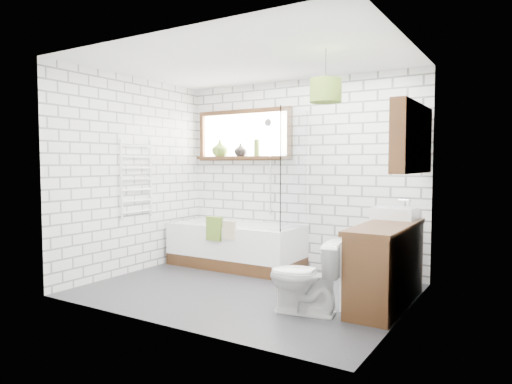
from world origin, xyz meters
The scene contains 22 objects.
floor centered at (0.00, 0.00, -0.01)m, with size 3.40×2.60×0.01m, color #262629.
ceiling centered at (0.00, 0.00, 2.50)m, with size 3.40×2.60×0.01m, color white.
wall_back centered at (0.00, 1.30, 1.25)m, with size 3.40×0.01×2.50m, color white.
wall_front centered at (0.00, -1.30, 1.25)m, with size 3.40×0.01×2.50m, color white.
wall_left centered at (-1.70, 0.00, 1.25)m, with size 0.01×2.60×2.50m, color white.
wall_right centered at (1.70, 0.00, 1.25)m, with size 0.01×2.60×2.50m, color white.
window centered at (-0.85, 1.26, 1.80)m, with size 1.52×0.16×0.68m, color #321C0E.
towel_radiator centered at (-1.66, 0.00, 1.20)m, with size 0.06×0.52×1.00m, color white.
mirror_cabinet centered at (1.62, 0.60, 1.65)m, with size 0.16×1.20×0.70m, color #321C0E.
shower_riser centered at (-0.40, 1.26, 1.35)m, with size 0.02×0.02×1.30m, color silver.
bathtub centered at (-0.74, 0.90, 0.29)m, with size 1.79×0.79×0.58m, color white.
shower_screen centered at (0.14, 0.90, 1.33)m, with size 0.02×0.72×1.50m, color white.
towel_green centered at (-0.80, 0.51, 0.56)m, with size 0.23×0.06×0.31m, color #567623.
towel_beige centered at (-0.57, 0.51, 0.56)m, with size 0.18×0.04×0.23m, color #C0B385.
vanity centered at (1.47, 0.28, 0.40)m, with size 0.45×1.40×0.80m, color #321C0E.
basin centered at (1.41, 0.78, 0.86)m, with size 0.44×0.38×0.13m, color white.
tap centered at (1.57, 0.78, 0.94)m, with size 0.03×0.03×0.17m, color silver.
toilet centered at (0.90, -0.37, 0.34)m, with size 0.68×0.39×0.69m, color white.
vase_olive centered at (-1.23, 1.23, 1.60)m, with size 0.23×0.23×0.24m, color olive.
vase_dark centered at (-0.87, 1.23, 1.57)m, with size 0.18×0.18×0.18m, color black.
bottle centered at (-0.61, 1.23, 1.60)m, with size 0.07×0.07×0.23m, color olive.
pendant centered at (0.95, -0.04, 2.10)m, with size 0.31×0.31×0.23m, color #567623.
Camera 1 is at (2.69, -4.18, 1.40)m, focal length 32.00 mm.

